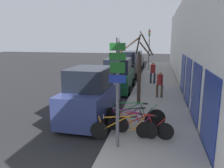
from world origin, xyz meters
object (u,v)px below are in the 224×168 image
(bicycle_4, at_px, (134,115))
(pedestrian_near, at_px, (160,82))
(bicycle_0, at_px, (122,129))
(traffic_light, at_px, (149,44))
(bicycle_2, at_px, (130,123))
(parked_car_2, at_px, (128,66))
(bicycle_1, at_px, (142,126))
(parked_car_0, at_px, (91,96))
(parked_car_1, at_px, (118,76))
(parked_car_3, at_px, (134,61))
(pedestrian_far, at_px, (153,71))
(bicycle_3, at_px, (134,119))
(signpost, at_px, (118,89))
(street_tree, at_px, (138,70))

(bicycle_4, height_order, pedestrian_near, pedestrian_near)
(bicycle_0, relative_size, traffic_light, 0.48)
(bicycle_0, distance_m, bicycle_2, 0.58)
(parked_car_2, bearing_deg, bicycle_1, -78.65)
(traffic_light, bearing_deg, bicycle_0, -90.09)
(parked_car_0, xyz_separation_m, parked_car_1, (0.14, 5.93, -0.06))
(parked_car_0, bearing_deg, traffic_light, 85.25)
(bicycle_1, bearing_deg, parked_car_2, 20.56)
(parked_car_3, height_order, pedestrian_near, parked_car_3)
(parked_car_2, bearing_deg, traffic_light, 70.17)
(pedestrian_far, distance_m, traffic_light, 7.99)
(bicycle_3, bearing_deg, pedestrian_near, -36.55)
(signpost, bearing_deg, bicycle_1, 53.38)
(bicycle_0, distance_m, bicycle_3, 1.03)
(bicycle_2, xyz_separation_m, street_tree, (-0.09, 3.72, 1.44))
(parked_car_0, bearing_deg, bicycle_3, -23.77)
(parked_car_2, xyz_separation_m, pedestrian_near, (2.96, -7.32, -0.04))
(bicycle_4, relative_size, parked_car_3, 0.52)
(parked_car_0, bearing_deg, pedestrian_far, 74.65)
(bicycle_4, xyz_separation_m, parked_car_2, (-1.96, 11.95, 0.53))
(signpost, xyz_separation_m, parked_car_2, (-1.66, 13.84, -0.97))
(signpost, height_order, bicycle_4, signpost)
(bicycle_3, bearing_deg, traffic_light, -24.49)
(parked_car_3, bearing_deg, parked_car_2, -88.04)
(signpost, relative_size, parked_car_1, 0.73)
(bicycle_4, xyz_separation_m, parked_car_1, (-1.84, 6.60, 0.45))
(street_tree, bearing_deg, parked_car_3, 97.17)
(signpost, distance_m, parked_car_3, 19.99)
(bicycle_0, xyz_separation_m, parked_car_2, (-1.69, 13.22, 0.58))
(bicycle_1, height_order, parked_car_1, parked_car_1)
(pedestrian_near, relative_size, traffic_light, 0.35)
(bicycle_0, relative_size, bicycle_2, 1.06)
(bicycle_1, bearing_deg, bicycle_4, 33.81)
(bicycle_3, bearing_deg, parked_car_2, -16.16)
(parked_car_0, bearing_deg, bicycle_4, -17.11)
(bicycle_0, distance_m, parked_car_0, 2.65)
(parked_car_0, distance_m, traffic_light, 16.04)
(bicycle_1, xyz_separation_m, bicycle_3, (-0.37, 0.64, -0.01))
(bicycle_1, distance_m, parked_car_3, 19.08)
(signpost, bearing_deg, traffic_light, 89.79)
(bicycle_0, relative_size, bicycle_4, 0.86)
(parked_car_2, distance_m, street_tree, 9.18)
(parked_car_0, bearing_deg, bicycle_1, -32.22)
(bicycle_4, xyz_separation_m, parked_car_0, (-1.99, 0.67, 0.50))
(bicycle_0, xyz_separation_m, pedestrian_near, (1.27, 5.90, 0.55))
(bicycle_1, relative_size, parked_car_0, 0.53)
(bicycle_0, relative_size, bicycle_3, 1.12)
(bicycle_1, distance_m, street_tree, 4.22)
(bicycle_1, relative_size, pedestrian_near, 1.40)
(signpost, relative_size, bicycle_2, 1.70)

